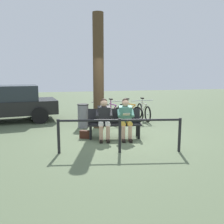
# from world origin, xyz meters

# --- Properties ---
(ground_plane) EXTENTS (40.00, 40.00, 0.00)m
(ground_plane) POSITION_xyz_m (0.00, 0.00, 0.00)
(ground_plane) COLOR #566647
(bench) EXTENTS (1.66, 0.77, 0.87)m
(bench) POSITION_xyz_m (0.15, -0.05, 0.51)
(bench) COLOR black
(bench) RESTS_ON ground
(person_reading) EXTENTS (0.54, 0.81, 1.20)m
(person_reading) POSITION_xyz_m (-0.13, 0.18, 0.66)
(person_reading) COLOR #4C8C7A
(person_reading) RESTS_ON ground
(person_companion) EXTENTS (0.54, 0.81, 1.20)m
(person_companion) POSITION_xyz_m (0.49, 0.05, 0.66)
(person_companion) COLOR #262628
(person_companion) RESTS_ON ground
(handbag) EXTENTS (0.33, 0.25, 0.24)m
(handbag) POSITION_xyz_m (1.05, -0.14, 0.12)
(handbag) COLOR #3F1E14
(handbag) RESTS_ON ground
(tree_trunk) EXTENTS (0.38, 0.38, 4.00)m
(tree_trunk) POSITION_xyz_m (0.34, -1.51, 2.00)
(tree_trunk) COLOR #4C3823
(tree_trunk) RESTS_ON ground
(litter_bin) EXTENTS (0.40, 0.40, 0.86)m
(litter_bin) POSITION_xyz_m (0.89, -1.63, 0.43)
(litter_bin) COLOR slate
(litter_bin) RESTS_ON ground
(bicycle_red) EXTENTS (0.48, 1.68, 0.94)m
(bicycle_red) POSITION_xyz_m (-1.77, -2.43, 0.36)
(bicycle_red) COLOR black
(bicycle_red) RESTS_ON ground
(bicycle_orange) EXTENTS (0.68, 1.60, 0.94)m
(bicycle_orange) POSITION_xyz_m (-1.13, -2.36, 0.36)
(bicycle_orange) COLOR black
(bicycle_orange) RESTS_ON ground
(bicycle_purple) EXTENTS (0.48, 1.67, 0.94)m
(bicycle_purple) POSITION_xyz_m (-0.42, -2.40, 0.36)
(bicycle_purple) COLOR black
(bicycle_purple) RESTS_ON ground
(bicycle_black) EXTENTS (0.60, 1.63, 0.94)m
(bicycle_black) POSITION_xyz_m (0.19, -2.28, 0.36)
(bicycle_black) COLOR black
(bicycle_black) RESTS_ON ground
(railing_fence) EXTENTS (2.98, 0.68, 0.85)m
(railing_fence) POSITION_xyz_m (0.40, 1.38, 0.59)
(railing_fence) COLOR black
(railing_fence) RESTS_ON ground
(parked_car) EXTENTS (4.38, 2.40, 1.47)m
(parked_car) POSITION_xyz_m (3.83, -3.51, 0.77)
(parked_car) COLOR black
(parked_car) RESTS_ON ground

